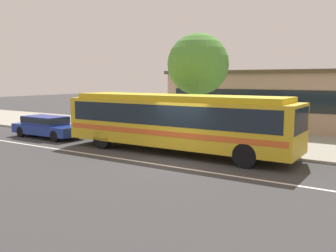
# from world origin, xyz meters

# --- Properties ---
(ground_plane) EXTENTS (120.00, 120.00, 0.00)m
(ground_plane) POSITION_xyz_m (0.00, 0.00, 0.00)
(ground_plane) COLOR #3A393A
(sidewalk_slab) EXTENTS (60.00, 8.00, 0.12)m
(sidewalk_slab) POSITION_xyz_m (0.00, 7.05, 0.06)
(sidewalk_slab) COLOR #9F9C8D
(sidewalk_slab) RESTS_ON ground_plane
(lane_stripe_center) EXTENTS (56.00, 0.16, 0.01)m
(lane_stripe_center) POSITION_xyz_m (0.00, -0.80, 0.00)
(lane_stripe_center) COLOR silver
(lane_stripe_center) RESTS_ON ground_plane
(transit_bus) EXTENTS (11.54, 2.63, 2.77)m
(transit_bus) POSITION_xyz_m (-1.03, 1.70, 1.61)
(transit_bus) COLOR gold
(transit_bus) RESTS_ON ground_plane
(sedan_behind_bus) EXTENTS (4.77, 1.81, 1.29)m
(sedan_behind_bus) POSITION_xyz_m (-10.03, 1.41, 0.72)
(sedan_behind_bus) COLOR navy
(sedan_behind_bus) RESTS_ON ground_plane
(pedestrian_waiting_near_sign) EXTENTS (0.38, 0.38, 1.76)m
(pedestrian_waiting_near_sign) POSITION_xyz_m (4.08, 3.77, 1.15)
(pedestrian_waiting_near_sign) COLOR #2D2F49
(pedestrian_waiting_near_sign) RESTS_ON sidewalk_slab
(pedestrian_walking_along_curb) EXTENTS (0.37, 0.37, 1.57)m
(pedestrian_walking_along_curb) POSITION_xyz_m (-3.07, 4.13, 1.03)
(pedestrian_walking_along_curb) COLOR navy
(pedestrian_walking_along_curb) RESTS_ON sidewalk_slab
(bus_stop_sign) EXTENTS (0.10, 0.44, 2.42)m
(bus_stop_sign) POSITION_xyz_m (3.76, 3.65, 1.67)
(bus_stop_sign) COLOR gray
(bus_stop_sign) RESTS_ON sidewalk_slab
(street_tree_near_stop) EXTENTS (3.56, 3.56, 6.02)m
(street_tree_near_stop) POSITION_xyz_m (-2.19, 5.96, 4.33)
(street_tree_near_stop) COLOR brown
(street_tree_near_stop) RESTS_ON sidewalk_slab
(station_building) EXTENTS (19.58, 8.46, 4.11)m
(station_building) POSITION_xyz_m (2.32, 14.54, 2.07)
(station_building) COLOR tan
(station_building) RESTS_ON ground_plane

